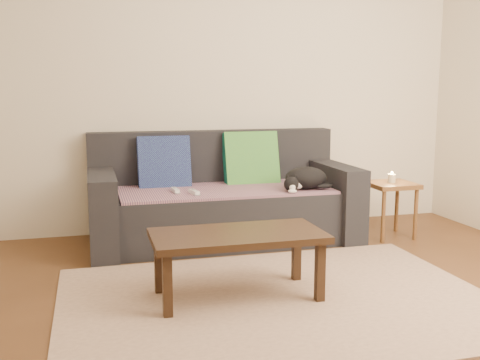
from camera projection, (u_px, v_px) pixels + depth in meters
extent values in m
plane|color=brown|center=(288.00, 311.00, 3.11)|extent=(4.50, 4.50, 0.00)
cube|color=beige|center=(210.00, 80.00, 4.81)|extent=(4.50, 0.04, 2.60)
cube|color=#232328|center=(224.00, 216.00, 4.51)|extent=(1.70, 0.78, 0.42)
cube|color=#232328|center=(213.00, 157.00, 4.82)|extent=(2.10, 0.18, 0.45)
cube|color=#232328|center=(103.00, 212.00, 4.25)|extent=(0.20, 0.90, 0.60)
cube|color=#232328|center=(333.00, 199.00, 4.74)|extent=(0.20, 0.90, 0.60)
cube|color=#422C53|center=(225.00, 190.00, 4.46)|extent=(1.66, 0.74, 0.02)
cube|color=#171250|center=(164.00, 163.00, 4.56)|extent=(0.42, 0.19, 0.44)
cube|color=#0D5747|center=(251.00, 160.00, 4.75)|extent=(0.46, 0.23, 0.48)
ellipsoid|color=black|center=(306.00, 178.00, 4.42)|extent=(0.35, 0.27, 0.18)
sphere|color=black|center=(291.00, 184.00, 4.30)|extent=(0.12, 0.12, 0.11)
sphere|color=white|center=(292.00, 187.00, 4.26)|extent=(0.05, 0.05, 0.05)
ellipsoid|color=black|center=(325.00, 186.00, 4.38)|extent=(0.14, 0.05, 0.04)
cube|color=white|center=(175.00, 190.00, 4.29)|extent=(0.05, 0.15, 0.03)
cube|color=white|center=(194.00, 192.00, 4.21)|extent=(0.06, 0.15, 0.03)
cube|color=brown|center=(391.00, 185.00, 4.63)|extent=(0.37, 0.37, 0.04)
cylinder|color=brown|center=(383.00, 217.00, 4.49)|extent=(0.03, 0.03, 0.42)
cylinder|color=brown|center=(416.00, 215.00, 4.57)|extent=(0.03, 0.03, 0.42)
cylinder|color=brown|center=(366.00, 209.00, 4.77)|extent=(0.03, 0.03, 0.42)
cylinder|color=brown|center=(397.00, 207.00, 4.84)|extent=(0.03, 0.03, 0.42)
cylinder|color=beige|center=(392.00, 178.00, 4.62)|extent=(0.06, 0.06, 0.07)
sphere|color=#FFBF59|center=(392.00, 173.00, 4.61)|extent=(0.02, 0.02, 0.02)
cube|color=tan|center=(279.00, 301.00, 3.26)|extent=(2.50, 1.80, 0.01)
cube|color=#311C13|center=(238.00, 236.00, 3.25)|extent=(1.00, 0.50, 0.04)
cube|color=#311C13|center=(167.00, 286.00, 2.99)|extent=(0.05, 0.05, 0.36)
cube|color=#311C13|center=(320.00, 273.00, 3.22)|extent=(0.05, 0.05, 0.36)
cube|color=#311C13|center=(159.00, 265.00, 3.35)|extent=(0.05, 0.05, 0.36)
cube|color=#311C13|center=(296.00, 254.00, 3.58)|extent=(0.05, 0.05, 0.36)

